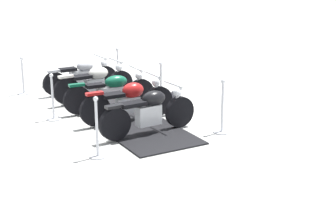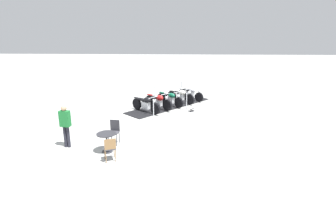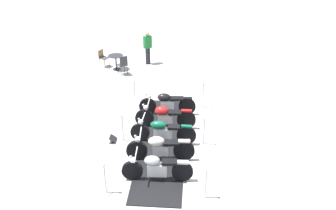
# 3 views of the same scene
# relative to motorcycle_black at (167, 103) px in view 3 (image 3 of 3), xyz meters

# --- Properties ---
(ground_plane) EXTENTS (80.00, 80.00, 0.00)m
(ground_plane) POSITION_rel_motorcycle_black_xyz_m (-1.47, 1.30, -0.50)
(ground_plane) COLOR silver
(display_platform) EXTENTS (5.55, 5.24, 0.03)m
(display_platform) POSITION_rel_motorcycle_black_xyz_m (-1.47, 1.30, -0.48)
(display_platform) COLOR black
(display_platform) RESTS_ON ground_plane
(motorcycle_black) EXTENTS (1.48, 1.79, 0.97)m
(motorcycle_black) POSITION_rel_motorcycle_black_xyz_m (0.00, 0.00, 0.00)
(motorcycle_black) COLOR black
(motorcycle_black) RESTS_ON display_platform
(motorcycle_maroon) EXTENTS (1.58, 1.71, 1.00)m
(motorcycle_maroon) POSITION_rel_motorcycle_black_xyz_m (-0.72, 0.67, 0.00)
(motorcycle_maroon) COLOR black
(motorcycle_maroon) RESTS_ON display_platform
(motorcycle_forest) EXTENTS (1.67, 1.66, 0.97)m
(motorcycle_forest) POSITION_rel_motorcycle_black_xyz_m (-1.44, 1.33, -0.02)
(motorcycle_forest) COLOR black
(motorcycle_forest) RESTS_ON display_platform
(motorcycle_cream) EXTENTS (1.44, 1.76, 0.98)m
(motorcycle_cream) POSITION_rel_motorcycle_black_xyz_m (-2.18, 1.99, 0.00)
(motorcycle_cream) COLOR black
(motorcycle_cream) RESTS_ON display_platform
(motorcycle_chrome) EXTENTS (1.43, 1.67, 0.91)m
(motorcycle_chrome) POSITION_rel_motorcycle_black_xyz_m (-2.91, 2.65, -0.03)
(motorcycle_chrome) COLOR black
(motorcycle_chrome) RESTS_ON display_platform
(stanchion_right_rear) EXTENTS (0.31, 0.31, 1.02)m
(stanchion_right_rear) POSITION_rel_motorcycle_black_xyz_m (-2.47, 4.08, -0.16)
(stanchion_right_rear) COLOR silver
(stanchion_right_rear) RESTS_ON ground_plane
(stanchion_right_front) EXTENTS (0.35, 0.35, 1.14)m
(stanchion_right_front) POSITION_rel_motorcycle_black_xyz_m (1.39, 0.57, -0.14)
(stanchion_right_front) COLOR silver
(stanchion_right_front) RESTS_ON ground_plane
(stanchion_right_mid) EXTENTS (0.30, 0.30, 1.05)m
(stanchion_right_mid) POSITION_rel_motorcycle_black_xyz_m (-0.54, 2.33, -0.13)
(stanchion_right_mid) COLOR silver
(stanchion_right_mid) RESTS_ON ground_plane
(stanchion_left_rear) EXTENTS (0.34, 0.34, 1.01)m
(stanchion_left_rear) POSITION_rel_motorcycle_black_xyz_m (-4.33, 2.03, -0.19)
(stanchion_left_rear) COLOR silver
(stanchion_left_rear) RESTS_ON ground_plane
(stanchion_left_front) EXTENTS (0.31, 0.31, 1.15)m
(stanchion_left_front) POSITION_rel_motorcycle_black_xyz_m (-0.47, -1.47, -0.10)
(stanchion_left_front) COLOR silver
(stanchion_left_front) RESTS_ON ground_plane
(stanchion_left_mid) EXTENTS (0.33, 0.33, 1.06)m
(stanchion_left_mid) POSITION_rel_motorcycle_black_xyz_m (-2.40, 0.28, -0.16)
(stanchion_left_mid) COLOR silver
(stanchion_left_mid) RESTS_ON ground_plane
(info_placard) EXTENTS (0.41, 0.40, 0.20)m
(info_placard) POSITION_rel_motorcycle_black_xyz_m (-0.34, 2.62, -0.44)
(info_placard) COLOR #333338
(info_placard) RESTS_ON ground_plane
(cafe_table) EXTENTS (0.75, 0.75, 0.76)m
(cafe_table) POSITION_rel_motorcycle_black_xyz_m (5.24, -0.83, 0.07)
(cafe_table) COLOR #2D2D33
(cafe_table) RESTS_ON ground_plane
(cafe_chair_near_table) EXTENTS (0.44, 0.44, 0.99)m
(cafe_chair_near_table) POSITION_rel_motorcycle_black_xyz_m (4.42, -0.74, 0.07)
(cafe_chair_near_table) COLOR #2D2D33
(cafe_chair_near_table) RESTS_ON ground_plane
(cafe_chair_across_table) EXTENTS (0.53, 0.53, 0.89)m
(cafe_chair_across_table) POSITION_rel_motorcycle_black_xyz_m (5.99, -0.51, 0.03)
(cafe_chair_across_table) COLOR olive
(cafe_chair_across_table) RESTS_ON ground_plane
(bystander_person) EXTENTS (0.26, 0.42, 1.74)m
(bystander_person) POSITION_rel_motorcycle_black_xyz_m (4.87, -2.55, 0.54)
(bystander_person) COLOR #23232D
(bystander_person) RESTS_ON ground_plane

